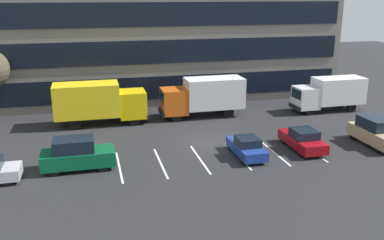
# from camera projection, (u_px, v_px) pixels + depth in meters

# --- Properties ---
(ground_plane) EXTENTS (120.00, 120.00, 0.00)m
(ground_plane) POSITION_uv_depth(u_px,v_px,m) (207.00, 143.00, 32.61)
(ground_plane) COLOR #262628
(office_building) EXTENTS (37.11, 12.57, 18.00)m
(office_building) POSITION_uv_depth(u_px,v_px,m) (163.00, 13.00, 46.68)
(office_building) COLOR slate
(office_building) RESTS_ON ground_plane
(lot_markings) EXTENTS (14.14, 5.40, 0.01)m
(lot_markings) POSITION_uv_depth(u_px,v_px,m) (219.00, 157.00, 29.73)
(lot_markings) COLOR silver
(lot_markings) RESTS_ON ground_plane
(box_truck_white) EXTENTS (7.09, 2.35, 3.28)m
(box_truck_white) POSITION_uv_depth(u_px,v_px,m) (330.00, 93.00, 40.98)
(box_truck_white) COLOR white
(box_truck_white) RESTS_ON ground_plane
(box_truck_orange) EXTENTS (7.80, 2.58, 3.62)m
(box_truck_orange) POSITION_uv_depth(u_px,v_px,m) (204.00, 95.00, 39.05)
(box_truck_orange) COLOR #D85914
(box_truck_orange) RESTS_ON ground_plane
(box_truck_yellow_all) EXTENTS (8.01, 2.65, 3.72)m
(box_truck_yellow_all) POSITION_uv_depth(u_px,v_px,m) (99.00, 101.00, 36.63)
(box_truck_yellow_all) COLOR yellow
(box_truck_yellow_all) RESTS_ON ground_plane
(sedan_navy) EXTENTS (1.70, 4.07, 1.46)m
(sedan_navy) POSITION_uv_depth(u_px,v_px,m) (247.00, 147.00, 29.75)
(sedan_navy) COLOR navy
(sedan_navy) RESTS_ON ground_plane
(suv_tan) EXTENTS (1.96, 4.62, 2.09)m
(suv_tan) POSITION_uv_depth(u_px,v_px,m) (376.00, 132.00, 31.97)
(suv_tan) COLOR tan
(suv_tan) RESTS_ON ground_plane
(sedan_maroon) EXTENTS (1.86, 4.44, 1.59)m
(sedan_maroon) POSITION_uv_depth(u_px,v_px,m) (303.00, 140.00, 31.08)
(sedan_maroon) COLOR maroon
(sedan_maroon) RESTS_ON ground_plane
(suv_forest) EXTENTS (4.70, 1.99, 2.13)m
(suv_forest) POSITION_uv_depth(u_px,v_px,m) (77.00, 154.00, 27.49)
(suv_forest) COLOR #0C5933
(suv_forest) RESTS_ON ground_plane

